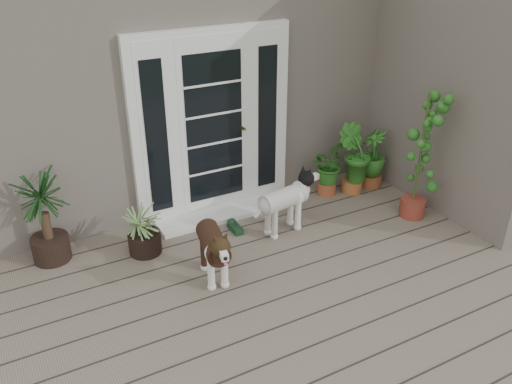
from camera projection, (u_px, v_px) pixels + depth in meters
name	position (u px, v px, depth m)	size (l,w,h in m)	color
deck	(335.00, 311.00, 4.87)	(6.20, 4.60, 0.12)	#6B5B4C
house_main	(166.00, 54.00, 7.50)	(7.40, 4.00, 3.10)	#665E54
house_wing	(489.00, 82.00, 6.25)	(1.60, 2.40, 3.10)	#665E54
door_unit	(213.00, 125.00, 5.98)	(1.90, 0.14, 2.15)	white
door_step	(223.00, 213.00, 6.31)	(1.60, 0.40, 0.05)	white
brindle_dog	(213.00, 252.00, 5.07)	(0.31, 0.73, 0.61)	#392014
white_dog	(283.00, 207.00, 5.85)	(0.31, 0.73, 0.61)	white
spider_plant	(143.00, 227.00, 5.48)	(0.58, 0.58, 0.61)	#8A985D
yucca	(44.00, 216.00, 5.27)	(0.72, 0.72, 1.04)	black
herb_a	(327.00, 173.00, 6.68)	(0.45, 0.45, 0.58)	#1A5C1F
herb_b	(353.00, 168.00, 6.70)	(0.45, 0.45, 0.68)	#214D16
herb_c	(372.00, 163.00, 6.87)	(0.41, 0.41, 0.63)	#245719
sapling	(420.00, 155.00, 5.95)	(0.46, 0.46, 1.56)	#265618
clog_left	(235.00, 227.00, 5.98)	(0.14, 0.30, 0.09)	#13311B
clog_right	(279.00, 202.00, 6.53)	(0.12, 0.26, 0.08)	#163717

